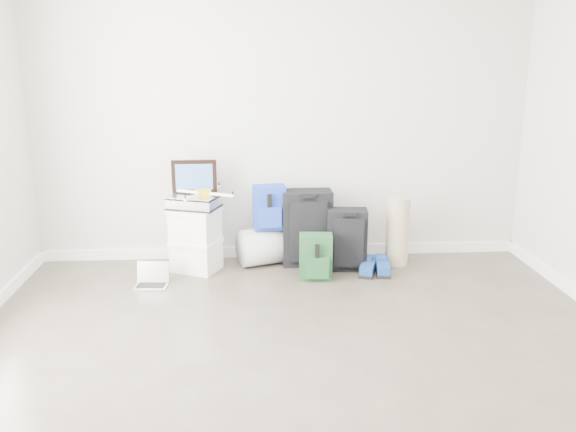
{
  "coord_description": "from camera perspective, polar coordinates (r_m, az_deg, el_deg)",
  "views": [
    {
      "loc": [
        -0.32,
        -3.04,
        1.87
      ],
      "look_at": [
        0.01,
        1.9,
        0.55
      ],
      "focal_mm": 38.0,
      "sensor_mm": 36.0,
      "label": 1
    }
  ],
  "objects": [
    {
      "name": "carry_on",
      "position": [
        5.44,
        5.53,
        -2.21
      ],
      "size": [
        0.37,
        0.26,
        0.55
      ],
      "rotation": [
        0.0,
        0.0,
        -0.09
      ],
      "color": "black",
      "rests_on": "ground"
    },
    {
      "name": "green_backpack",
      "position": [
        5.21,
        2.62,
        -3.92
      ],
      "size": [
        0.29,
        0.23,
        0.39
      ],
      "rotation": [
        0.0,
        0.0,
        -0.09
      ],
      "color": "#163D20",
      "rests_on": "ground"
    },
    {
      "name": "boxes_stack",
      "position": [
        5.45,
        -8.62,
        -2.18
      ],
      "size": [
        0.5,
        0.46,
        0.57
      ],
      "rotation": [
        0.0,
        0.0,
        -0.43
      ],
      "color": "silver",
      "rests_on": "ground"
    },
    {
      "name": "rolled_rug",
      "position": [
        5.62,
        10.22,
        -1.41
      ],
      "size": [
        0.21,
        0.21,
        0.63
      ],
      "primitive_type": "cylinder",
      "color": "tan",
      "rests_on": "ground"
    },
    {
      "name": "room_envelope",
      "position": [
        3.08,
        2.21,
        12.14
      ],
      "size": [
        4.52,
        5.02,
        2.71
      ],
      "color": "beige",
      "rests_on": "ground"
    },
    {
      "name": "large_suitcase",
      "position": [
        5.53,
        1.78,
        -1.11
      ],
      "size": [
        0.45,
        0.29,
        0.69
      ],
      "rotation": [
        0.0,
        0.0,
        0.01
      ],
      "color": "black",
      "rests_on": "ground"
    },
    {
      "name": "painting",
      "position": [
        5.41,
        -8.77,
        3.67
      ],
      "size": [
        0.39,
        0.03,
        0.29
      ],
      "rotation": [
        0.0,
        0.0,
        0.01
      ],
      "color": "black",
      "rests_on": "briefcase"
    },
    {
      "name": "laptop",
      "position": [
        5.23,
        -12.61,
        -5.87
      ],
      "size": [
        0.28,
        0.21,
        0.19
      ],
      "rotation": [
        0.0,
        0.0,
        -0.08
      ],
      "color": "silver",
      "rests_on": "ground"
    },
    {
      "name": "ground",
      "position": [
        3.58,
        1.95,
        -16.55
      ],
      "size": [
        5.0,
        5.0,
        0.0
      ],
      "primitive_type": "plane",
      "color": "#3A322A",
      "rests_on": "ground"
    },
    {
      "name": "briefcase",
      "position": [
        5.36,
        -8.76,
        1.3
      ],
      "size": [
        0.48,
        0.42,
        0.12
      ],
      "primitive_type": "cube",
      "rotation": [
        0.0,
        0.0,
        -0.34
      ],
      "color": "#B2B2B7",
      "rests_on": "boxes_stack"
    },
    {
      "name": "blue_backpack",
      "position": [
        5.47,
        -1.77,
        0.74
      ],
      "size": [
        0.3,
        0.23,
        0.4
      ],
      "rotation": [
        0.0,
        0.0,
        0.11
      ],
      "color": "#18279D",
      "rests_on": "duffel_bag"
    },
    {
      "name": "duffel_bag",
      "position": [
        5.6,
        -1.75,
        -2.78
      ],
      "size": [
        0.63,
        0.5,
        0.34
      ],
      "primitive_type": "cylinder",
      "rotation": [
        0.0,
        1.57,
        0.32
      ],
      "color": "#93969B",
      "rests_on": "ground"
    },
    {
      "name": "drone",
      "position": [
        5.31,
        -7.96,
        2.16
      ],
      "size": [
        0.54,
        0.54,
        0.05
      ],
      "rotation": [
        0.0,
        0.0,
        0.32
      ],
      "color": "gold",
      "rests_on": "briefcase"
    },
    {
      "name": "shoes",
      "position": [
        5.43,
        8.18,
        -4.85
      ],
      "size": [
        0.32,
        0.32,
        0.1
      ],
      "rotation": [
        0.0,
        0.0,
        -0.25
      ],
      "color": "black",
      "rests_on": "ground"
    }
  ]
}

